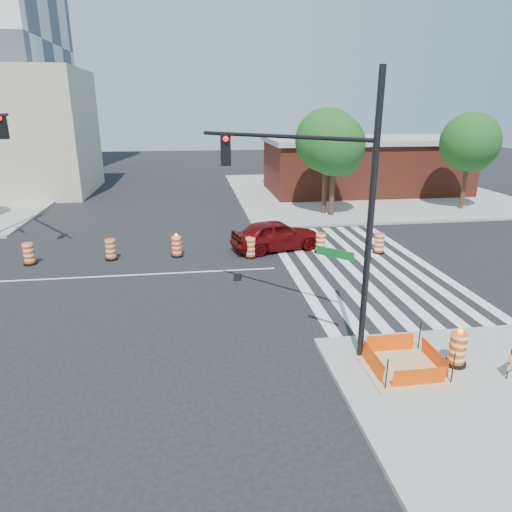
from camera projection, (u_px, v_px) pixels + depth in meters
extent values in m
plane|color=black|center=(117.00, 276.00, 19.96)|extent=(120.00, 120.00, 0.00)
cube|color=gray|center=(363.00, 192.00, 39.27)|extent=(22.00, 22.00, 0.15)
cube|color=silver|center=(291.00, 267.00, 21.00)|extent=(0.45, 13.50, 0.01)
cube|color=silver|center=(310.00, 266.00, 21.12)|extent=(0.45, 13.50, 0.01)
cube|color=silver|center=(329.00, 266.00, 21.24)|extent=(0.45, 13.50, 0.01)
cube|color=silver|center=(348.00, 265.00, 21.36)|extent=(0.45, 13.50, 0.01)
cube|color=silver|center=(366.00, 264.00, 21.48)|extent=(0.45, 13.50, 0.01)
cube|color=silver|center=(384.00, 263.00, 21.60)|extent=(0.45, 13.50, 0.01)
cube|color=silver|center=(402.00, 262.00, 21.72)|extent=(0.45, 13.50, 0.01)
cube|color=silver|center=(420.00, 261.00, 21.84)|extent=(0.45, 13.50, 0.01)
cube|color=silver|center=(117.00, 276.00, 19.96)|extent=(14.00, 0.12, 0.01)
cube|color=tan|center=(403.00, 367.00, 12.64)|extent=(2.20, 2.20, 0.05)
cube|color=#FF4605|center=(419.00, 378.00, 11.71)|extent=(1.44, 0.02, 0.55)
cube|color=#FF4605|center=(390.00, 343.00, 13.41)|extent=(1.44, 0.02, 0.55)
cube|color=#FF4605|center=(373.00, 362.00, 12.44)|extent=(0.02, 1.44, 0.55)
cube|color=#FF4605|center=(434.00, 357.00, 12.68)|extent=(0.02, 1.44, 0.55)
cylinder|color=black|center=(387.00, 375.00, 11.54)|extent=(0.04, 0.04, 0.90)
cylinder|color=black|center=(453.00, 369.00, 11.78)|extent=(0.04, 0.04, 0.90)
cylinder|color=black|center=(361.00, 340.00, 13.23)|extent=(0.04, 0.04, 0.90)
cylinder|color=black|center=(420.00, 336.00, 13.47)|extent=(0.04, 0.04, 0.90)
cube|color=maroon|center=(364.00, 168.00, 38.64)|extent=(16.00, 8.00, 4.20)
cube|color=gray|center=(366.00, 140.00, 37.92)|extent=(16.50, 8.50, 0.40)
cube|color=#BEB091|center=(0.00, 133.00, 37.49)|extent=(14.00, 10.00, 10.00)
imported|color=#510608|center=(276.00, 235.00, 23.40)|extent=(4.94, 2.95, 1.58)
cylinder|color=black|center=(370.00, 225.00, 12.04)|extent=(0.18, 0.18, 7.86)
cylinder|color=black|center=(280.00, 136.00, 13.07)|extent=(4.22, 4.29, 0.12)
cube|color=black|center=(226.00, 150.00, 14.41)|extent=(0.31, 0.28, 0.98)
sphere|color=#FF0C0C|center=(226.00, 139.00, 14.14)|extent=(0.18, 0.18, 0.18)
cube|color=#0C591E|center=(335.00, 253.00, 12.92)|extent=(0.86, 0.87, 0.25)
cube|color=black|center=(3.00, 127.00, 20.21)|extent=(0.34, 0.30, 1.06)
sphere|color=#FF0C0C|center=(0.00, 118.00, 19.92)|extent=(0.19, 0.19, 0.19)
cylinder|color=black|center=(455.00, 363.00, 12.80)|extent=(0.57, 0.57, 0.09)
cylinder|color=#FF4B05|center=(458.00, 348.00, 12.65)|extent=(0.46, 0.46, 0.90)
sphere|color=#FF990C|center=(460.00, 331.00, 12.49)|extent=(0.15, 0.15, 0.15)
cylinder|color=black|center=(509.00, 364.00, 12.02)|extent=(0.04, 0.04, 0.89)
cylinder|color=#382314|center=(332.00, 186.00, 29.99)|extent=(0.35, 0.35, 4.20)
sphere|color=#124115|center=(334.00, 145.00, 29.17)|extent=(3.94, 3.94, 3.94)
sphere|color=#124115|center=(341.00, 155.00, 29.76)|extent=(2.89, 2.89, 2.89)
sphere|color=#124115|center=(329.00, 151.00, 29.03)|extent=(2.63, 2.63, 2.63)
cylinder|color=#382314|center=(325.00, 183.00, 30.48)|extent=(0.35, 0.35, 4.42)
sphere|color=#124115|center=(327.00, 140.00, 29.61)|extent=(4.14, 4.14, 4.14)
sphere|color=#124115|center=(333.00, 151.00, 30.22)|extent=(3.04, 3.04, 3.04)
sphere|color=#124115|center=(321.00, 147.00, 29.48)|extent=(2.76, 2.76, 2.76)
cylinder|color=#382314|center=(465.00, 181.00, 31.91)|extent=(0.29, 0.29, 4.24)
sphere|color=#124115|center=(470.00, 142.00, 31.09)|extent=(3.97, 3.97, 3.97)
sphere|color=#124115|center=(473.00, 151.00, 31.61)|extent=(2.91, 2.91, 2.91)
sphere|color=#124115|center=(466.00, 148.00, 30.99)|extent=(2.65, 2.65, 2.65)
cylinder|color=black|center=(30.00, 263.00, 21.40)|extent=(0.60, 0.60, 0.10)
cylinder|color=#FF4B05|center=(29.00, 253.00, 21.25)|extent=(0.48, 0.48, 0.95)
cylinder|color=black|center=(112.00, 259.00, 22.06)|extent=(0.60, 0.60, 0.10)
cylinder|color=#FF4B05|center=(111.00, 249.00, 21.91)|extent=(0.48, 0.48, 0.95)
cylinder|color=black|center=(177.00, 255.00, 22.54)|extent=(0.60, 0.60, 0.10)
cylinder|color=#FF4B05|center=(177.00, 246.00, 22.38)|extent=(0.48, 0.48, 0.95)
sphere|color=#FF990C|center=(176.00, 235.00, 22.21)|extent=(0.16, 0.16, 0.16)
cylinder|color=black|center=(250.00, 256.00, 22.38)|extent=(0.60, 0.60, 0.10)
cylinder|color=#FF4B05|center=(250.00, 247.00, 22.22)|extent=(0.48, 0.48, 0.95)
cylinder|color=black|center=(320.00, 252.00, 23.08)|extent=(0.60, 0.60, 0.10)
cylinder|color=#FF4B05|center=(321.00, 242.00, 22.92)|extent=(0.48, 0.48, 0.95)
cylinder|color=black|center=(378.00, 252.00, 23.05)|extent=(0.60, 0.60, 0.10)
cylinder|color=#FF4B05|center=(379.00, 243.00, 22.90)|extent=(0.48, 0.48, 0.95)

